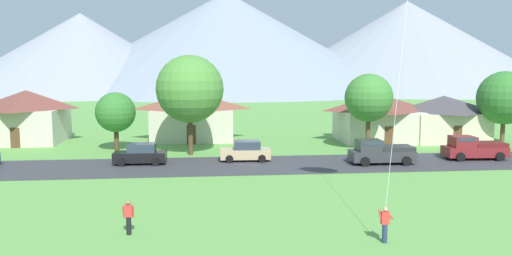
{
  "coord_description": "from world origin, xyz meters",
  "views": [
    {
      "loc": [
        -4.24,
        -9.96,
        8.01
      ],
      "look_at": [
        -1.31,
        18.35,
        4.54
      ],
      "focal_mm": 35.55,
      "sensor_mm": 36.0,
      "label": 1
    }
  ],
  "objects": [
    {
      "name": "pickup_truck_charcoal_west_side",
      "position": [
        10.07,
        29.62,
        1.06
      ],
      "size": [
        5.23,
        2.39,
        1.99
      ],
      "color": "#333338",
      "rests_on": "road_strip"
    },
    {
      "name": "tree_right_of_center",
      "position": [
        -12.54,
        38.75,
        3.69
      ],
      "size": [
        3.77,
        3.77,
        5.59
      ],
      "color": "#4C3823",
      "rests_on": "ground"
    },
    {
      "name": "parked_car_black_mid_west",
      "position": [
        -9.43,
        31.53,
        0.87
      ],
      "size": [
        4.24,
        2.16,
        1.68
      ],
      "color": "black",
      "rests_on": "road_strip"
    },
    {
      "name": "mountain_west_ridge",
      "position": [
        3.39,
        159.19,
        16.04
      ],
      "size": [
        115.4,
        115.4,
        32.07
      ],
      "primitive_type": "cone",
      "color": "gray",
      "rests_on": "ground"
    },
    {
      "name": "mountain_far_east_ridge",
      "position": [
        63.22,
        155.25,
        14.71
      ],
      "size": [
        99.1,
        99.1,
        29.42
      ],
      "primitive_type": "cone",
      "color": "#8E939E",
      "rests_on": "ground"
    },
    {
      "name": "tree_near_left",
      "position": [
        -5.48,
        35.92,
        5.97
      ],
      "size": [
        6.09,
        6.09,
        9.03
      ],
      "color": "#4C3823",
      "rests_on": "ground"
    },
    {
      "name": "house_right_center",
      "position": [
        -5.56,
        45.22,
        2.71
      ],
      "size": [
        9.34,
        6.55,
        5.23
      ],
      "color": "beige",
      "rests_on": "ground"
    },
    {
      "name": "house_leftmost",
      "position": [
        14.28,
        42.38,
        2.64
      ],
      "size": [
        8.74,
        7.52,
        5.09
      ],
      "color": "beige",
      "rests_on": "ground"
    },
    {
      "name": "house_left_center",
      "position": [
        -22.8,
        45.32,
        2.86
      ],
      "size": [
        7.74,
        8.04,
        5.53
      ],
      "color": "beige",
      "rests_on": "ground"
    },
    {
      "name": "mountain_east_ridge",
      "position": [
        -40.53,
        147.82,
        11.86
      ],
      "size": [
        78.39,
        78.39,
        23.71
      ],
      "primitive_type": "cone",
      "color": "#8E939E",
      "rests_on": "ground"
    },
    {
      "name": "parked_car_tan_mid_east",
      "position": [
        -0.77,
        32.09,
        0.87
      ],
      "size": [
        4.25,
        2.17,
        1.68
      ],
      "color": "tan",
      "rests_on": "road_strip"
    },
    {
      "name": "tree_center",
      "position": [
        11.31,
        36.57,
        5.03
      ],
      "size": [
        4.57,
        4.57,
        7.33
      ],
      "color": "brown",
      "rests_on": "ground"
    },
    {
      "name": "pickup_truck_maroon_east_side",
      "position": [
        18.72,
        30.8,
        1.06
      ],
      "size": [
        5.29,
        2.52,
        1.99
      ],
      "color": "maroon",
      "rests_on": "road_strip"
    },
    {
      "name": "watcher_person",
      "position": [
        -7.88,
        14.0,
        0.88
      ],
      "size": [
        0.56,
        0.24,
        1.68
      ],
      "color": "black",
      "rests_on": "ground"
    },
    {
      "name": "house_rightmost",
      "position": [
        21.4,
        41.92,
        2.52
      ],
      "size": [
        8.46,
        7.09,
        4.87
      ],
      "color": "beige",
      "rests_on": "ground"
    },
    {
      "name": "road_strip",
      "position": [
        0.0,
        30.28,
        0.04
      ],
      "size": [
        160.0,
        7.61,
        0.08
      ],
      "primitive_type": "cube",
      "color": "#38383D",
      "rests_on": "ground"
    },
    {
      "name": "tree_near_right",
      "position": [
        26.02,
        38.32,
        4.83
      ],
      "size": [
        5.39,
        5.39,
        7.54
      ],
      "color": "brown",
      "rests_on": "ground"
    }
  ]
}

